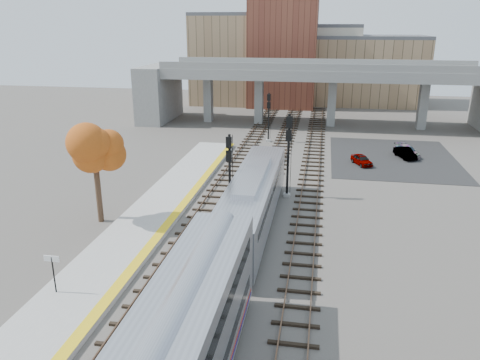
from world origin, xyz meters
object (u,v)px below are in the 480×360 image
(locomotive, at_px, (253,199))
(signal_mast_near, at_px, (229,178))
(signal_mast_mid, at_px, (288,156))
(car_b, at_px, (405,153))
(tree, at_px, (94,150))
(car_c, at_px, (407,151))
(signal_mast_far, at_px, (269,119))
(car_a, at_px, (362,160))

(locomotive, height_order, signal_mast_near, signal_mast_near)
(signal_mast_mid, height_order, car_b, signal_mast_mid)
(tree, xyz_separation_m, car_c, (26.61, 23.89, -5.16))
(signal_mast_far, distance_m, tree, 29.92)
(tree, bearing_deg, signal_mast_mid, 29.99)
(car_a, height_order, car_b, car_b)
(signal_mast_mid, relative_size, car_a, 2.28)
(locomotive, bearing_deg, tree, -175.48)
(signal_mast_mid, bearing_deg, car_a, 57.32)
(signal_mast_near, relative_size, signal_mast_mid, 0.91)
(locomotive, bearing_deg, signal_mast_far, 94.42)
(locomotive, bearing_deg, signal_mast_near, 143.39)
(car_b, bearing_deg, car_a, -163.29)
(car_b, relative_size, car_c, 0.89)
(locomotive, distance_m, car_b, 26.28)
(tree, relative_size, car_c, 1.92)
(car_b, bearing_deg, tree, -157.38)
(locomotive, height_order, car_c, locomotive)
(signal_mast_mid, xyz_separation_m, car_c, (12.70, 15.87, -3.14))
(car_a, bearing_deg, signal_mast_far, 118.17)
(signal_mast_near, bearing_deg, car_c, 51.85)
(signal_mast_far, xyz_separation_m, car_c, (16.80, -4.24, -2.38))
(tree, xyz_separation_m, car_b, (26.23, 22.91, -5.16))
(signal_mast_mid, relative_size, car_c, 1.83)
(tree, bearing_deg, car_c, 41.92)
(signal_mast_near, height_order, car_c, signal_mast_near)
(locomotive, distance_m, car_a, 20.64)
(signal_mast_mid, height_order, signal_mast_far, signal_mast_mid)
(locomotive, bearing_deg, car_c, 57.36)
(signal_mast_far, bearing_deg, signal_mast_near, -90.00)
(signal_mast_mid, xyz_separation_m, tree, (-13.90, -8.02, 2.03))
(signal_mast_mid, distance_m, car_a, 13.79)
(car_a, xyz_separation_m, car_b, (5.08, 3.59, 0.04))
(signal_mast_mid, bearing_deg, car_c, 51.32)
(tree, bearing_deg, car_a, 42.41)
(signal_mast_mid, height_order, tree, tree)
(signal_mast_near, xyz_separation_m, car_a, (11.35, 16.82, -2.72))
(locomotive, xyz_separation_m, car_c, (14.70, 22.95, -1.65))
(signal_mast_mid, relative_size, car_b, 2.05)
(car_a, bearing_deg, signal_mast_mid, -146.66)
(car_a, distance_m, car_c, 7.12)
(locomotive, distance_m, car_c, 27.31)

